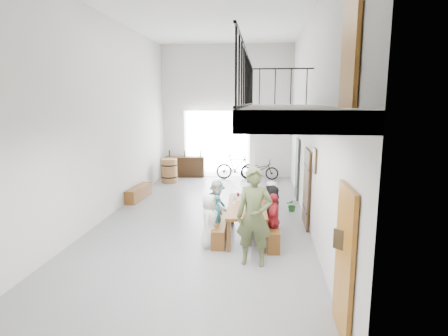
# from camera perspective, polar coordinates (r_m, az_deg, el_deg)

# --- Properties ---
(floor) EXTENTS (12.00, 12.00, 0.00)m
(floor) POSITION_cam_1_polar(r_m,az_deg,el_deg) (10.48, -2.89, -7.67)
(floor) COLOR slate
(floor) RESTS_ON ground
(room_walls) EXTENTS (12.00, 12.00, 12.00)m
(room_walls) POSITION_cam_1_polar(r_m,az_deg,el_deg) (9.98, -3.08, 12.15)
(room_walls) COLOR silver
(room_walls) RESTS_ON ground
(gateway_portal) EXTENTS (2.80, 0.08, 2.80)m
(gateway_portal) POSITION_cam_1_polar(r_m,az_deg,el_deg) (16.01, -1.06, 3.72)
(gateway_portal) COLOR white
(gateway_portal) RESTS_ON ground
(right_wall_decor) EXTENTS (0.07, 8.28, 5.07)m
(right_wall_decor) POSITION_cam_1_polar(r_m,az_deg,el_deg) (8.19, 13.87, -0.45)
(right_wall_decor) COLOR #A86316
(right_wall_decor) RESTS_ON ground
(balcony) EXTENTS (1.52, 5.62, 4.00)m
(balcony) POSITION_cam_1_polar(r_m,az_deg,el_deg) (6.74, 9.60, 7.92)
(balcony) COLOR silver
(balcony) RESTS_ON ground
(tasting_table) EXTENTS (0.98, 2.23, 0.79)m
(tasting_table) POSITION_cam_1_polar(r_m,az_deg,el_deg) (8.93, 3.50, -6.12)
(tasting_table) COLOR brown
(tasting_table) RESTS_ON ground
(bench_inner) EXTENTS (0.38, 1.87, 0.43)m
(bench_inner) POSITION_cam_1_polar(r_m,az_deg,el_deg) (9.08, -0.51, -9.07)
(bench_inner) COLOR brown
(bench_inner) RESTS_ON ground
(bench_wall) EXTENTS (0.39, 2.03, 0.46)m
(bench_wall) POSITION_cam_1_polar(r_m,az_deg,el_deg) (9.02, 7.06, -9.19)
(bench_wall) COLOR brown
(bench_wall) RESTS_ON ground
(tableware) EXTENTS (0.71, 1.64, 0.35)m
(tableware) POSITION_cam_1_polar(r_m,az_deg,el_deg) (8.70, 3.45, -5.04)
(tableware) COLOR black
(tableware) RESTS_ON tasting_table
(side_bench) EXTENTS (0.45, 1.54, 0.43)m
(side_bench) POSITION_cam_1_polar(r_m,az_deg,el_deg) (12.70, -12.86, -3.71)
(side_bench) COLOR brown
(side_bench) RESTS_ON ground
(oak_barrel) EXTENTS (0.65, 0.65, 0.95)m
(oak_barrel) POSITION_cam_1_polar(r_m,az_deg,el_deg) (14.99, -8.34, -0.41)
(oak_barrel) COLOR #9B6636
(oak_barrel) RESTS_ON ground
(serving_counter) EXTENTS (1.66, 0.56, 0.86)m
(serving_counter) POSITION_cam_1_polar(r_m,az_deg,el_deg) (16.09, -5.95, 0.20)
(serving_counter) COLOR #352111
(serving_counter) RESTS_ON ground
(counter_bottles) EXTENTS (1.39, 0.09, 0.28)m
(counter_bottles) POSITION_cam_1_polar(r_m,az_deg,el_deg) (16.01, -5.99, 2.21)
(counter_bottles) COLOR black
(counter_bottles) RESTS_ON serving_counter
(guest_left_a) EXTENTS (0.44, 0.63, 1.21)m
(guest_left_a) POSITION_cam_1_polar(r_m,az_deg,el_deg) (8.35, -2.25, -8.01)
(guest_left_a) COLOR white
(guest_left_a) RESTS_ON ground
(guest_left_b) EXTENTS (0.31, 0.42, 1.07)m
(guest_left_b) POSITION_cam_1_polar(r_m,az_deg,el_deg) (8.83, -1.06, -7.46)
(guest_left_b) COLOR #246E7B
(guest_left_b) RESTS_ON ground
(guest_left_c) EXTENTS (0.55, 0.67, 1.30)m
(guest_left_c) POSITION_cam_1_polar(r_m,az_deg,el_deg) (9.30, -0.99, -5.81)
(guest_left_c) COLOR white
(guest_left_c) RESTS_ON ground
(guest_left_d) EXTENTS (0.65, 0.83, 1.12)m
(guest_left_d) POSITION_cam_1_polar(r_m,az_deg,el_deg) (9.83, -1.03, -5.44)
(guest_left_d) COLOR #246E7B
(guest_left_d) RESTS_ON ground
(guest_right_a) EXTENTS (0.37, 0.74, 1.22)m
(guest_right_a) POSITION_cam_1_polar(r_m,az_deg,el_deg) (8.42, 7.54, -7.89)
(guest_right_a) COLOR #A81C24
(guest_right_a) RESTS_ON ground
(guest_right_b) EXTENTS (0.82, 1.24, 1.28)m
(guest_right_b) POSITION_cam_1_polar(r_m,az_deg,el_deg) (8.97, 7.19, -6.54)
(guest_right_b) COLOR black
(guest_right_b) RESTS_ON ground
(guest_right_c) EXTENTS (0.50, 0.66, 1.22)m
(guest_right_c) POSITION_cam_1_polar(r_m,az_deg,el_deg) (9.70, 7.18, -5.45)
(guest_right_c) COLOR white
(guest_right_c) RESTS_ON ground
(host_standing) EXTENTS (0.76, 0.54, 1.95)m
(host_standing) POSITION_cam_1_polar(r_m,az_deg,el_deg) (7.41, 4.64, -7.40)
(host_standing) COLOR #4D5630
(host_standing) RESTS_ON ground
(potted_plant) EXTENTS (0.36, 0.31, 0.39)m
(potted_plant) POSITION_cam_1_polar(r_m,az_deg,el_deg) (11.21, 10.37, -5.59)
(potted_plant) COLOR #194C1E
(potted_plant) RESTS_ON ground
(bicycle_near) EXTENTS (1.60, 0.63, 0.83)m
(bicycle_near) POSITION_cam_1_polar(r_m,az_deg,el_deg) (15.49, 5.41, -0.24)
(bicycle_near) COLOR black
(bicycle_near) RESTS_ON ground
(bicycle_far) EXTENTS (1.71, 0.62, 1.01)m
(bicycle_far) POSITION_cam_1_polar(r_m,az_deg,el_deg) (15.48, 1.90, 0.13)
(bicycle_far) COLOR black
(bicycle_far) RESTS_ON ground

